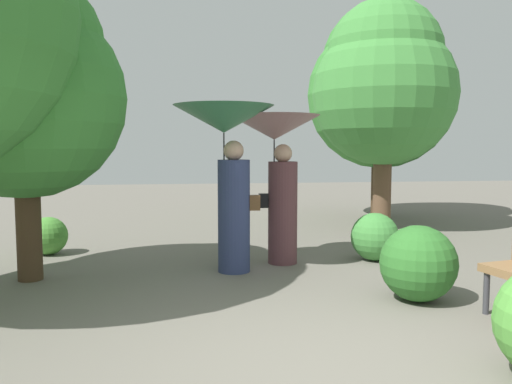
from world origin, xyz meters
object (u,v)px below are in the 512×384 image
at_px(person_left, 227,149).
at_px(tree_near_right, 381,84).
at_px(tree_near_left, 23,82).
at_px(tree_mid_right, 384,82).
at_px(person_right, 277,154).

relative_size(person_left, tree_near_right, 0.44).
relative_size(tree_near_left, tree_near_right, 0.76).
height_order(tree_near_right, tree_mid_right, tree_near_right).
bearing_deg(person_left, person_right, -54.86).
distance_m(person_right, tree_near_left, 3.36).
xyz_separation_m(tree_near_left, tree_mid_right, (5.86, 3.13, 0.50)).
bearing_deg(person_left, tree_near_right, -33.19).
xyz_separation_m(person_left, tree_near_left, (-2.47, -0.08, 0.81)).
relative_size(person_right, tree_near_left, 0.55).
height_order(person_right, tree_near_left, tree_near_left).
xyz_separation_m(person_left, tree_mid_right, (3.39, 3.05, 1.31)).
bearing_deg(person_right, tree_near_right, -29.97).
height_order(person_right, tree_near_right, tree_near_right).
distance_m(tree_near_right, tree_mid_right, 1.89).
xyz_separation_m(person_left, person_right, (0.74, 0.40, -0.07)).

